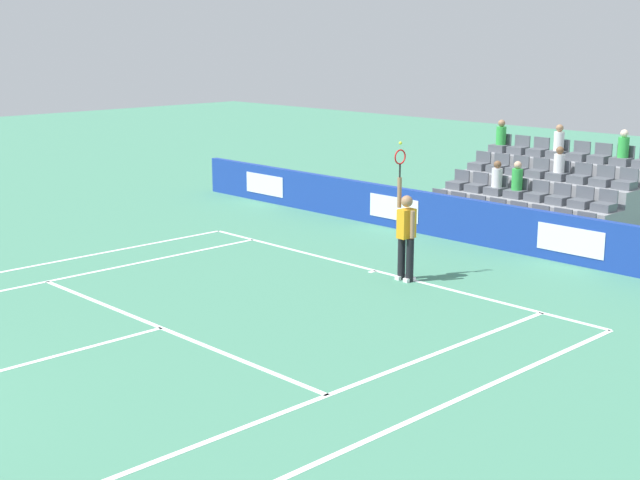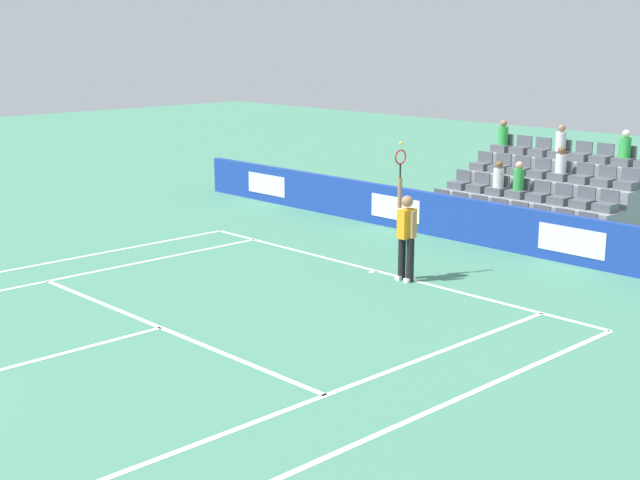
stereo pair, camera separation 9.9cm
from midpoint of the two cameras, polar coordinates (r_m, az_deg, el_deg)
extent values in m
cube|color=white|center=(19.31, 3.41, -1.96)|extent=(10.97, 0.10, 0.01)
cube|color=white|center=(15.88, -10.21, -5.50)|extent=(8.23, 0.10, 0.01)
cube|color=white|center=(19.11, -18.28, -2.77)|extent=(0.10, 11.89, 0.01)
cube|color=white|center=(12.57, -1.25, -10.38)|extent=(0.10, 11.89, 0.01)
cube|color=white|center=(11.69, 3.42, -12.29)|extent=(0.10, 11.89, 0.01)
cube|color=white|center=(19.24, 3.21, -2.01)|extent=(0.10, 0.20, 0.01)
cube|color=#193899|center=(21.91, 9.82, 1.11)|extent=(20.63, 0.20, 1.07)
cube|color=white|center=(20.44, 15.46, -0.03)|extent=(1.65, 0.01, 0.60)
cube|color=white|center=(23.40, 4.57, 2.03)|extent=(1.65, 0.01, 0.60)
cube|color=white|center=(27.04, -3.65, 3.54)|extent=(1.65, 0.01, 0.60)
cylinder|color=black|center=(18.44, 5.57, -1.29)|extent=(0.16, 0.16, 0.90)
cylinder|color=black|center=(18.61, 5.04, -1.15)|extent=(0.16, 0.16, 0.90)
cube|color=white|center=(18.55, 5.54, -2.52)|extent=(0.14, 0.27, 0.08)
cube|color=white|center=(18.71, 5.02, -2.37)|extent=(0.14, 0.27, 0.08)
cube|color=orange|center=(18.35, 5.35, 1.05)|extent=(0.25, 0.38, 0.60)
sphere|color=#9E7251|center=(18.26, 5.38, 2.46)|extent=(0.24, 0.24, 0.24)
cylinder|color=#9E7251|center=(18.39, 4.91, 3.02)|extent=(0.09, 0.09, 0.62)
cylinder|color=#9E7251|center=(18.16, 5.73, 0.98)|extent=(0.09, 0.09, 0.56)
cylinder|color=black|center=(18.32, 4.94, 4.41)|extent=(0.04, 0.04, 0.28)
torus|color=red|center=(18.28, 4.95, 5.27)|extent=(0.05, 0.31, 0.31)
sphere|color=#D1E533|center=(18.24, 4.97, 6.14)|extent=(0.07, 0.07, 0.07)
cube|color=gray|center=(22.84, 11.39, 0.69)|extent=(4.96, 0.95, 0.42)
cube|color=#545960|center=(21.65, 16.14, 0.59)|extent=(0.48, 0.44, 0.20)
cube|color=#545960|center=(21.77, 16.44, 1.31)|extent=(0.48, 0.04, 0.30)
cube|color=#545960|center=(21.95, 14.74, 0.85)|extent=(0.48, 0.44, 0.20)
cube|color=#545960|center=(22.07, 15.05, 1.56)|extent=(0.48, 0.04, 0.30)
cube|color=#545960|center=(22.27, 13.39, 1.10)|extent=(0.48, 0.44, 0.20)
cube|color=#545960|center=(22.39, 13.70, 1.80)|extent=(0.48, 0.04, 0.30)
cube|color=#545960|center=(22.60, 12.07, 1.34)|extent=(0.48, 0.44, 0.20)
cube|color=#545960|center=(22.72, 12.38, 2.02)|extent=(0.48, 0.04, 0.30)
cube|color=#545960|center=(22.95, 10.79, 1.57)|extent=(0.48, 0.44, 0.20)
cube|color=#545960|center=(23.06, 11.10, 2.25)|extent=(0.48, 0.04, 0.30)
cube|color=#545960|center=(23.30, 9.55, 1.79)|extent=(0.48, 0.44, 0.20)
cube|color=#545960|center=(23.41, 9.86, 2.46)|extent=(0.48, 0.04, 0.30)
cube|color=#545960|center=(23.66, 8.34, 2.01)|extent=(0.48, 0.44, 0.20)
cube|color=#545960|center=(23.78, 8.66, 2.66)|extent=(0.48, 0.04, 0.30)
cube|color=#545960|center=(24.04, 7.18, 2.22)|extent=(0.48, 0.44, 0.20)
cube|color=#545960|center=(24.15, 7.49, 2.86)|extent=(0.48, 0.04, 0.30)
cube|color=gray|center=(23.57, 12.73, 1.53)|extent=(4.96, 0.95, 0.84)
cube|color=#545960|center=(22.38, 17.43, 2.01)|extent=(0.48, 0.44, 0.20)
cube|color=#545960|center=(22.51, 17.72, 2.69)|extent=(0.48, 0.04, 0.30)
cube|color=#545960|center=(22.68, 16.06, 2.23)|extent=(0.48, 0.44, 0.20)
cube|color=#545960|center=(22.81, 16.35, 2.91)|extent=(0.48, 0.04, 0.30)
cube|color=#545960|center=(22.99, 14.73, 2.46)|extent=(0.48, 0.44, 0.20)
cube|color=#545960|center=(23.11, 15.02, 3.13)|extent=(0.48, 0.04, 0.30)
cube|color=#545960|center=(23.31, 13.43, 2.67)|extent=(0.48, 0.44, 0.20)
cube|color=#545960|center=(23.43, 13.73, 3.33)|extent=(0.48, 0.04, 0.30)
cube|color=#545960|center=(23.64, 12.17, 2.88)|extent=(0.48, 0.44, 0.20)
cube|color=#545960|center=(23.76, 12.47, 3.53)|extent=(0.48, 0.04, 0.30)
cube|color=#545960|center=(23.98, 10.94, 3.08)|extent=(0.48, 0.44, 0.20)
cube|color=#545960|center=(24.10, 11.24, 3.72)|extent=(0.48, 0.04, 0.30)
cube|color=#545960|center=(24.34, 9.75, 3.27)|extent=(0.48, 0.44, 0.20)
cube|color=#545960|center=(24.46, 10.05, 3.90)|extent=(0.48, 0.04, 0.30)
cube|color=#545960|center=(24.70, 8.59, 3.46)|extent=(0.48, 0.44, 0.20)
cube|color=#545960|center=(24.82, 8.90, 4.08)|extent=(0.48, 0.04, 0.30)
cube|color=gray|center=(24.32, 13.99, 2.32)|extent=(4.96, 0.95, 1.26)
cube|color=#545960|center=(23.14, 18.64, 3.32)|extent=(0.48, 0.44, 0.20)
cube|color=#545960|center=(23.28, 18.91, 3.98)|extent=(0.48, 0.04, 0.30)
cube|color=#545960|center=(23.43, 17.30, 3.53)|extent=(0.48, 0.44, 0.20)
cube|color=#545960|center=(23.56, 17.58, 4.18)|extent=(0.48, 0.04, 0.30)
cube|color=#545960|center=(23.72, 15.99, 3.73)|extent=(0.48, 0.44, 0.20)
cube|color=#545960|center=(23.86, 16.27, 4.37)|extent=(0.48, 0.04, 0.30)
cube|color=#545960|center=(24.04, 14.71, 3.92)|extent=(0.48, 0.44, 0.20)
cube|color=#545960|center=(24.17, 15.00, 4.56)|extent=(0.48, 0.04, 0.30)
cube|color=#545960|center=(24.36, 13.47, 4.11)|extent=(0.48, 0.44, 0.20)
cube|color=#545960|center=(24.49, 13.76, 4.73)|extent=(0.48, 0.04, 0.30)
cube|color=#545960|center=(24.69, 12.26, 4.29)|extent=(0.48, 0.44, 0.20)
cube|color=#545960|center=(24.82, 12.55, 4.90)|extent=(0.48, 0.04, 0.30)
cube|color=#545960|center=(25.04, 11.08, 4.46)|extent=(0.48, 0.44, 0.20)
cube|color=#545960|center=(25.16, 11.37, 5.07)|extent=(0.48, 0.04, 0.30)
cube|color=#545960|center=(25.39, 9.94, 4.63)|extent=(0.48, 0.44, 0.20)
cube|color=#545960|center=(25.52, 10.23, 5.22)|extent=(0.48, 0.04, 0.30)
cube|color=gray|center=(25.08, 15.18, 3.06)|extent=(4.96, 0.95, 1.68)
cube|color=#545960|center=(24.20, 18.46, 4.74)|extent=(0.48, 0.44, 0.20)
cube|color=#545960|center=(24.34, 18.73, 5.37)|extent=(0.48, 0.04, 0.30)
cube|color=#545960|center=(24.48, 17.18, 4.93)|extent=(0.48, 0.44, 0.20)
cube|color=#545960|center=(24.63, 17.45, 5.54)|extent=(0.48, 0.04, 0.30)
cube|color=#545960|center=(24.79, 15.93, 5.10)|extent=(0.48, 0.44, 0.20)
cube|color=#545960|center=(24.93, 16.20, 5.71)|extent=(0.48, 0.04, 0.30)
cube|color=#545960|center=(25.10, 14.70, 5.27)|extent=(0.48, 0.44, 0.20)
cube|color=#545960|center=(25.24, 14.97, 5.87)|extent=(0.48, 0.04, 0.30)
cube|color=#545960|center=(25.42, 13.51, 5.43)|extent=(0.48, 0.44, 0.20)
cube|color=#545960|center=(25.56, 13.78, 6.02)|extent=(0.48, 0.04, 0.30)
cube|color=#545960|center=(25.76, 12.35, 5.58)|extent=(0.48, 0.44, 0.20)
cube|color=#545960|center=(25.89, 12.62, 6.17)|extent=(0.48, 0.04, 0.30)
cube|color=#545960|center=(26.10, 11.21, 5.73)|extent=(0.48, 0.44, 0.20)
cube|color=#545960|center=(26.24, 11.49, 6.31)|extent=(0.48, 0.04, 0.30)
cylinder|color=green|center=(26.10, 11.31, 6.51)|extent=(0.28, 0.28, 0.51)
sphere|color=#9E7251|center=(26.07, 11.35, 7.28)|extent=(0.20, 0.20, 0.20)
cylinder|color=white|center=(23.97, 11.05, 3.91)|extent=(0.28, 0.28, 0.49)
sphere|color=brown|center=(23.92, 11.08, 4.73)|extent=(0.20, 0.20, 0.20)
cylinder|color=green|center=(24.19, 18.58, 5.59)|extent=(0.28, 0.28, 0.51)
sphere|color=beige|center=(24.15, 18.64, 6.43)|extent=(0.20, 0.20, 0.20)
cylinder|color=green|center=(23.62, 12.28, 3.78)|extent=(0.28, 0.28, 0.54)
sphere|color=#D3A884|center=(23.56, 12.32, 4.67)|extent=(0.20, 0.20, 0.20)
cylinder|color=white|center=(25.10, 14.81, 6.08)|extent=(0.28, 0.28, 0.51)
sphere|color=#9E7251|center=(25.06, 14.86, 6.88)|extent=(0.20, 0.20, 0.20)
cylinder|color=white|center=(24.03, 14.82, 4.73)|extent=(0.28, 0.28, 0.47)
sphere|color=brown|center=(23.98, 14.87, 5.52)|extent=(0.20, 0.20, 0.20)
camera|label=1|loc=(0.05, -90.16, -0.04)|focal=50.44mm
camera|label=2|loc=(0.05, 89.84, 0.04)|focal=50.44mm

